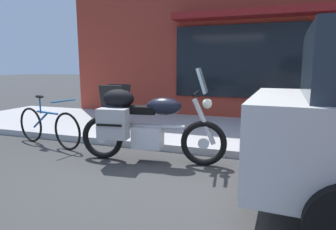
# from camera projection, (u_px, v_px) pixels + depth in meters

# --- Properties ---
(ground_plane) EXTENTS (80.00, 80.00, 0.00)m
(ground_plane) POSITION_uv_depth(u_px,v_px,m) (145.00, 173.00, 3.89)
(ground_plane) COLOR #373737
(touring_motorcycle) EXTENTS (2.24, 0.83, 1.41)m
(touring_motorcycle) POSITION_uv_depth(u_px,v_px,m) (142.00, 122.00, 4.26)
(touring_motorcycle) COLOR black
(touring_motorcycle) RESTS_ON ground_plane
(parked_bicycle) EXTENTS (1.68, 0.56, 0.92)m
(parked_bicycle) POSITION_uv_depth(u_px,v_px,m) (48.00, 126.00, 5.19)
(parked_bicycle) COLOR black
(parked_bicycle) RESTS_ON ground_plane
(sandwich_board_sign) EXTENTS (0.55, 0.41, 0.92)m
(sandwich_board_sign) POSITION_uv_depth(u_px,v_px,m) (115.00, 106.00, 6.23)
(sandwich_board_sign) COLOR black
(sandwich_board_sign) RESTS_ON sidewalk_curb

